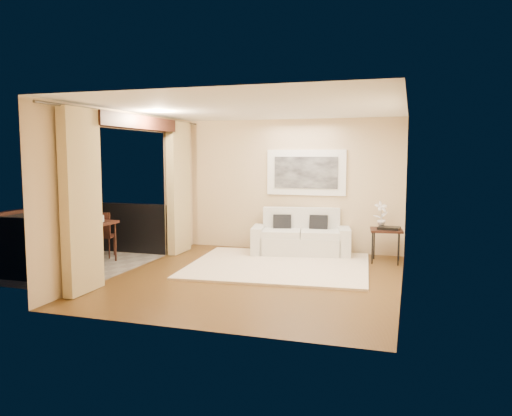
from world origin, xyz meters
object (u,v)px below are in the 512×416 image
at_px(sofa, 301,238).
at_px(ice_bucket, 89,215).
at_px(side_table, 386,232).
at_px(bistro_table, 94,226).
at_px(orchid, 381,214).
at_px(balcony_chair_near, 82,236).
at_px(balcony_chair_far, 102,232).

xyz_separation_m(sofa, ice_bucket, (-3.61, -1.78, 0.54)).
distance_m(side_table, bistro_table, 5.35).
distance_m(orchid, balcony_chair_near, 5.34).
xyz_separation_m(side_table, ice_bucket, (-5.26, -1.55, 0.30)).
bearing_deg(balcony_chair_near, sofa, 23.54).
relative_size(orchid, balcony_chair_far, 0.56).
bearing_deg(balcony_chair_near, side_table, 10.10).
bearing_deg(balcony_chair_far, orchid, 178.82).
height_order(side_table, balcony_chair_near, balcony_chair_near).
distance_m(sofa, ice_bucket, 4.07).
distance_m(balcony_chair_far, ice_bucket, 0.49).
bearing_deg(ice_bucket, balcony_chair_near, -61.25).
height_order(orchid, ice_bucket, orchid).
height_order(bistro_table, balcony_chair_far, balcony_chair_far).
height_order(balcony_chair_far, ice_bucket, ice_bucket).
distance_m(side_table, ice_bucket, 5.50).
bearing_deg(orchid, side_table, -54.84).
distance_m(orchid, ice_bucket, 5.43).
bearing_deg(orchid, balcony_chair_far, -165.11).
distance_m(side_table, balcony_chair_near, 5.36).
bearing_deg(side_table, orchid, 125.16).
bearing_deg(orchid, bistro_table, -160.07).
bearing_deg(balcony_chair_far, bistro_table, 92.23).
bearing_deg(side_table, bistro_table, -161.97).
relative_size(side_table, orchid, 1.27).
relative_size(sofa, bistro_table, 2.63).
bearing_deg(orchid, ice_bucket, -161.77).
distance_m(orchid, balcony_chair_far, 5.32).
bearing_deg(bistro_table, ice_bucket, 148.13).
relative_size(balcony_chair_far, balcony_chair_near, 0.82).
height_order(side_table, ice_bucket, ice_bucket).
xyz_separation_m(orchid, balcony_chair_far, (-5.13, -1.36, -0.36)).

